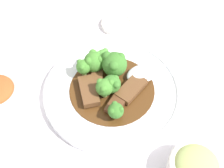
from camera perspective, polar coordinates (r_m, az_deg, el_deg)
The scene contains 17 objects.
ground_plane at distance 0.68m, azimuth 0.00°, elevation -1.72°, with size 4.00×4.00×0.00m, color silver.
main_plate at distance 0.68m, azimuth 0.00°, elevation -1.23°, with size 0.30×0.30×0.02m.
beef_strip_0 at distance 0.66m, azimuth -4.27°, elevation -1.25°, with size 0.08×0.06×0.01m.
beef_strip_1 at distance 0.64m, azimuth 0.96°, elevation -3.45°, with size 0.07×0.05×0.01m.
beef_strip_2 at distance 0.66m, azimuth 3.60°, elevation -0.68°, with size 0.08×0.07×0.01m.
beef_strip_3 at distance 0.68m, azimuth -2.76°, elevation 1.00°, with size 0.06×0.03×0.01m.
broccoli_floret_0 at distance 0.67m, azimuth 0.20°, elevation 3.73°, with size 0.05×0.05×0.06m.
broccoli_floret_1 at distance 0.69m, azimuth -1.61°, elevation 5.00°, with size 0.03×0.03×0.05m.
broccoli_floret_2 at distance 0.61m, azimuth 0.70°, elevation -4.85°, with size 0.03×0.03×0.04m.
broccoli_floret_3 at distance 0.68m, azimuth -5.23°, elevation 3.19°, with size 0.03×0.03×0.04m.
broccoli_floret_4 at distance 0.64m, azimuth 0.19°, elevation 0.03°, with size 0.04×0.04×0.04m.
broccoli_floret_5 at distance 0.68m, azimuth -3.26°, elevation 4.16°, with size 0.05×0.05×0.05m.
broccoli_floret_6 at distance 0.64m, azimuth -1.40°, elevation -0.58°, with size 0.04×0.04×0.05m.
serving_spoon at distance 0.69m, azimuth 6.34°, elevation 2.22°, with size 0.14×0.18×0.01m.
side_bowl_appetizer at distance 0.59m, azimuth 14.89°, elevation -14.58°, with size 0.10×0.10×0.06m.
sauce_dish at distance 0.83m, azimuth 0.84°, elevation 10.93°, with size 0.08×0.08×0.01m.
paper_napkin at distance 0.80m, azimuth 10.43°, elevation 8.08°, with size 0.14×0.13×0.01m.
Camera 1 is at (0.39, 0.05, 0.56)m, focal length 50.00 mm.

